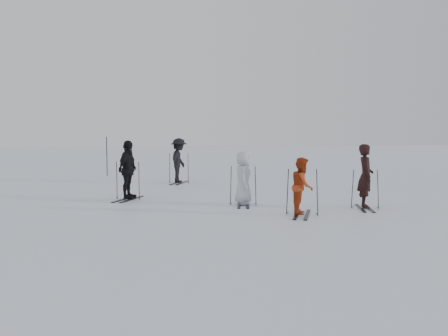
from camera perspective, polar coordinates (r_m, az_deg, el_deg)
The scene contains 12 objects.
ground at distance 15.59m, azimuth 0.73°, elevation -3.93°, with size 120.00×120.00×0.00m, color silver.
skier_near_dark at distance 14.75m, azimuth 15.86°, elevation -1.00°, with size 0.66×0.43×1.82m, color black.
skier_red at distance 13.27m, azimuth 8.94°, elevation -2.15°, with size 0.73×0.57×1.49m, color #A63512.
skier_grey at distance 14.94m, azimuth 2.21°, elevation -1.23°, with size 0.77×0.50×1.58m, color silver.
skier_uphill_left at distance 16.41m, azimuth -10.94°, elevation -0.28°, with size 1.11×0.46×1.89m, color black.
skier_uphill_far at distance 21.40m, azimuth -5.18°, elevation 0.80°, with size 1.23×0.70×1.90m, color black.
skis_near_dark at distance 14.78m, azimuth 15.84°, elevation -2.27°, with size 0.84×1.59×1.16m, color black, non-canonical shape.
skis_red at distance 13.28m, azimuth 8.94°, elevation -2.64°, with size 0.92×1.73×1.26m, color black, non-canonical shape.
skis_grey at distance 14.96m, azimuth 2.21°, elevation -1.94°, with size 0.88×1.66×1.21m, color black, non-canonical shape.
skis_uphill_left at distance 16.43m, azimuth -10.93°, elevation -1.35°, with size 0.93×1.75×1.27m, color black, non-canonical shape.
skis_uphill_far at distance 21.42m, azimuth -5.17°, elevation 0.05°, with size 0.97×1.83×1.33m, color black, non-canonical shape.
piste_marker at distance 25.51m, azimuth -13.24°, elevation 1.31°, with size 0.04×0.04×1.95m, color black.
Camera 1 is at (-3.24, -15.09, 2.19)m, focal length 40.00 mm.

